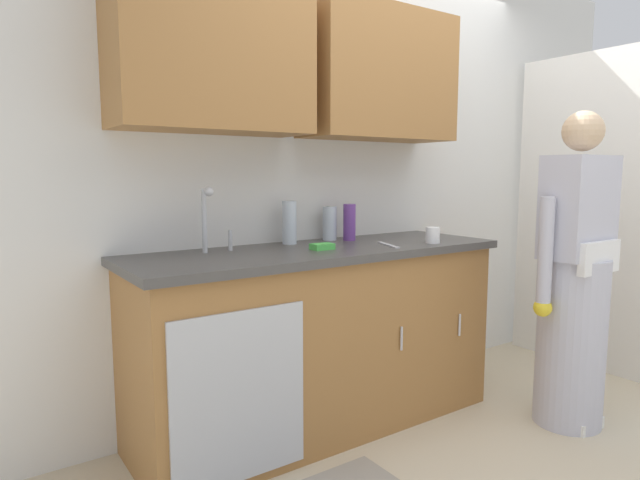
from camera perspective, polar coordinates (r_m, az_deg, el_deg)
ground_plane at (r=2.90m, az=18.14°, el=-20.25°), size 9.00×9.00×0.00m
kitchen_wall_with_uppers at (r=3.19m, az=3.05°, el=9.97°), size 4.80×0.44×2.70m
closet_door_panel at (r=4.03m, az=26.72°, el=2.57°), size 0.04×1.10×2.10m
counter_cabinet at (r=2.83m, az=-0.13°, el=-10.66°), size 1.90×0.62×0.90m
countertop at (r=2.73m, az=-0.09°, el=-1.20°), size 1.96×0.66×0.04m
sink at (r=2.49m, az=-9.89°, el=-2.00°), size 0.50×0.36×0.35m
person_at_sink at (r=3.09m, az=25.16°, el=-5.21°), size 0.55×0.34×1.62m
bottle_water_short at (r=2.86m, az=-3.24°, el=1.85°), size 0.08×0.08×0.23m
bottle_dish_liquid at (r=3.01m, az=3.12°, el=1.87°), size 0.07×0.07×0.20m
bottle_soap at (r=3.02m, az=1.02°, el=1.77°), size 0.08×0.08×0.19m
cup_by_sink at (r=2.95m, az=11.78°, el=0.51°), size 0.08×0.08×0.09m
knife_on_counter at (r=2.83m, az=7.18°, el=-0.50°), size 0.10×0.24×0.01m
sponge at (r=2.65m, az=0.23°, el=-0.70°), size 0.11×0.07×0.03m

